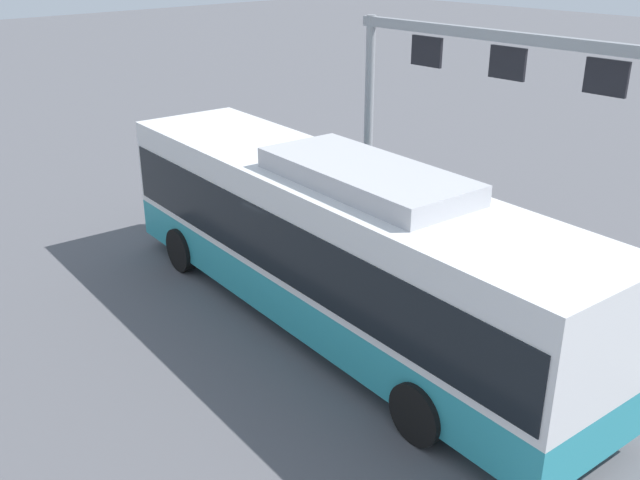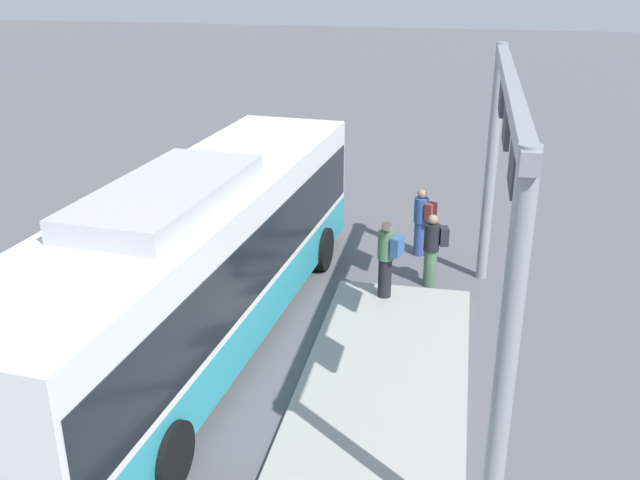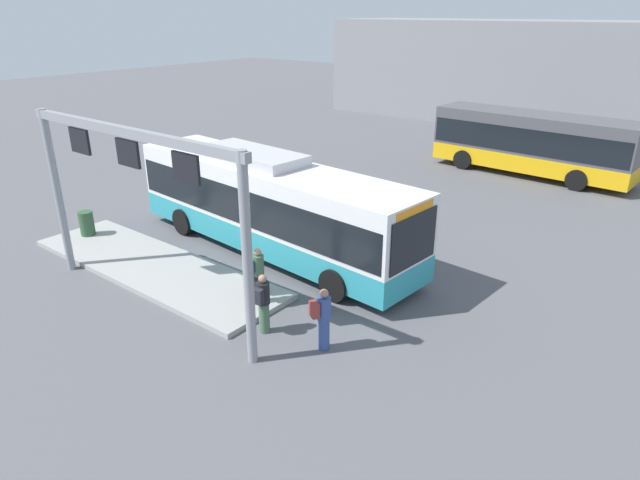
# 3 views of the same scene
# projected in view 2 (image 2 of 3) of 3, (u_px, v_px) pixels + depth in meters

# --- Properties ---
(ground_plane) EXTENTS (120.00, 120.00, 0.00)m
(ground_plane) POSITION_uv_depth(u_px,v_px,m) (203.00, 345.00, 13.51)
(ground_plane) COLOR #56565B
(platform_curb) EXTENTS (10.00, 2.80, 0.16)m
(platform_curb) POSITION_uv_depth(u_px,v_px,m) (374.00, 429.00, 11.02)
(platform_curb) COLOR #9E9E99
(platform_curb) RESTS_ON ground
(bus_main) EXTENTS (11.79, 3.45, 3.46)m
(bus_main) POSITION_uv_depth(u_px,v_px,m) (196.00, 257.00, 12.82)
(bus_main) COLOR teal
(bus_main) RESTS_ON ground
(person_boarding) EXTENTS (0.52, 0.60, 1.67)m
(person_boarding) POSITION_uv_depth(u_px,v_px,m) (422.00, 221.00, 17.19)
(person_boarding) COLOR #334C8C
(person_boarding) RESTS_ON ground
(person_waiting_near) EXTENTS (0.49, 0.60, 1.67)m
(person_waiting_near) POSITION_uv_depth(u_px,v_px,m) (387.00, 257.00, 14.73)
(person_waiting_near) COLOR black
(person_waiting_near) RESTS_ON platform_curb
(person_waiting_mid) EXTENTS (0.41, 0.57, 1.67)m
(person_waiting_mid) POSITION_uv_depth(u_px,v_px,m) (433.00, 248.00, 15.59)
(person_waiting_mid) COLOR #476B4C
(person_waiting_mid) RESTS_ON ground
(platform_sign_gantry) EXTENTS (8.71, 0.24, 5.20)m
(platform_sign_gantry) POSITION_uv_depth(u_px,v_px,m) (502.00, 171.00, 11.16)
(platform_sign_gantry) COLOR gray
(platform_sign_gantry) RESTS_ON ground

